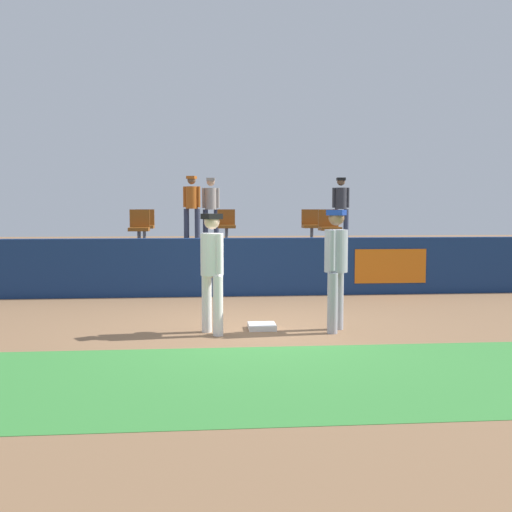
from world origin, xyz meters
The scene contains 15 objects.
ground_plane centered at (0.00, 0.00, 0.00)m, with size 60.00×60.00×0.00m, color #846042.
grass_foreground_strip centered at (0.00, -2.38, 0.00)m, with size 18.00×2.80×0.01m, color #388438.
first_base centered at (0.17, 0.16, 0.04)m, with size 0.40×0.40×0.08m, color white.
player_fielder_home centered at (-0.57, -0.10, 0.98)m, with size 0.44×0.55×1.70m.
player_runner_visitor centered at (1.21, -0.09, 1.02)m, with size 0.45×0.45×1.75m.
field_wall centered at (0.02, 3.59, 0.59)m, with size 18.00×0.26×1.17m.
bleacher_platform centered at (0.00, 6.16, 0.46)m, with size 18.00×4.80×0.91m, color #59595E.
seat_front_left centered at (-2.11, 5.03, 1.38)m, with size 0.44×0.44×0.84m.
seat_back_right centered at (2.11, 6.83, 1.38)m, with size 0.47×0.44×0.84m.
seat_back_center centered at (-0.10, 6.83, 1.38)m, with size 0.45×0.44×0.84m.
seat_back_left centered at (-2.17, 6.83, 1.38)m, with size 0.48×0.44×0.84m.
seat_front_right centered at (2.20, 5.03, 1.38)m, with size 0.47×0.44×0.84m.
spectator_hooded centered at (3.15, 7.98, 1.91)m, with size 0.48×0.35×1.72m.
spectator_capped centered at (-0.48, 8.01, 1.89)m, with size 0.48×0.34×1.70m.
spectator_casual centered at (-1.00, 7.88, 1.92)m, with size 0.47×0.41×1.74m.
Camera 1 is at (-0.67, -8.41, 1.77)m, focal length 41.66 mm.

